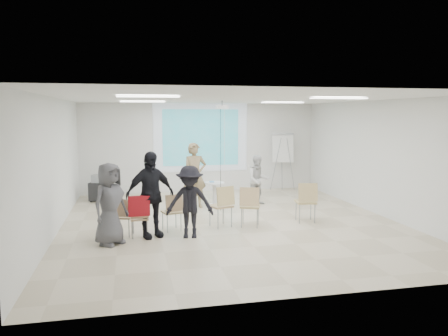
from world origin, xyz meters
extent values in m
cube|color=beige|center=(0.00, 0.00, -0.05)|extent=(8.00, 9.00, 0.10)
cube|color=white|center=(0.00, 0.00, 3.05)|extent=(8.00, 9.00, 0.10)
cube|color=silver|center=(0.00, 4.55, 1.50)|extent=(8.00, 0.10, 3.00)
cube|color=silver|center=(-4.05, 0.00, 1.50)|extent=(0.10, 9.00, 3.00)
cube|color=silver|center=(4.05, 0.00, 1.50)|extent=(0.10, 9.00, 3.00)
cube|color=silver|center=(0.00, 4.49, 1.85)|extent=(3.20, 0.01, 2.30)
cube|color=teal|center=(0.00, 4.47, 1.85)|extent=(2.60, 0.01, 1.90)
cylinder|color=white|center=(-0.02, 1.99, 0.02)|extent=(0.46, 0.46, 0.05)
cylinder|color=silver|center=(-0.02, 1.99, 0.34)|extent=(0.12, 0.12, 0.62)
cylinder|color=white|center=(-0.02, 1.99, 0.67)|extent=(0.62, 0.62, 0.04)
cube|color=silver|center=(0.03, 1.96, 0.70)|extent=(0.21, 0.16, 0.01)
cube|color=#4388C9|center=(-0.09, 2.05, 0.71)|extent=(0.15, 0.20, 0.01)
imported|color=#937F5A|center=(-0.60, 1.94, 1.04)|extent=(0.81, 0.59, 2.09)
imported|color=silver|center=(1.27, 1.96, 0.80)|extent=(0.80, 0.66, 1.61)
cube|color=white|center=(-0.42, 2.19, 1.37)|extent=(0.05, 0.13, 0.04)
cube|color=silver|center=(1.09, 2.21, 1.09)|extent=(0.05, 0.12, 0.04)
cube|color=tan|center=(-2.54, -0.61, 0.42)|extent=(0.49, 0.49, 0.04)
cube|color=tan|center=(-2.59, -0.79, 0.65)|extent=(0.40, 0.19, 0.37)
cylinder|color=gray|center=(-2.74, -0.72, 0.20)|extent=(0.03, 0.03, 0.41)
cylinder|color=gray|center=(-2.43, -0.81, 0.20)|extent=(0.03, 0.03, 0.41)
cylinder|color=gray|center=(-2.64, -0.42, 0.20)|extent=(0.03, 0.03, 0.41)
cylinder|color=#92959A|center=(-2.34, -0.51, 0.20)|extent=(0.03, 0.03, 0.41)
cube|color=tan|center=(-2.21, -0.77, 0.40)|extent=(0.40, 0.40, 0.04)
cube|color=tan|center=(-2.20, -0.95, 0.63)|extent=(0.38, 0.10, 0.36)
cylinder|color=#93969B|center=(-2.36, -0.93, 0.20)|extent=(0.02, 0.02, 0.39)
cylinder|color=#919399|center=(-2.05, -0.92, 0.20)|extent=(0.02, 0.02, 0.39)
cylinder|color=#93959B|center=(-2.37, -0.63, 0.20)|extent=(0.02, 0.02, 0.39)
cylinder|color=gray|center=(-2.07, -0.61, 0.20)|extent=(0.02, 0.02, 0.39)
cube|color=tan|center=(-1.48, -0.40, 0.43)|extent=(0.49, 0.49, 0.04)
cube|color=tan|center=(-1.43, -0.59, 0.67)|extent=(0.41, 0.18, 0.38)
cylinder|color=gray|center=(-1.60, -0.60, 0.21)|extent=(0.03, 0.03, 0.42)
cylinder|color=#96999F|center=(-1.28, -0.52, 0.21)|extent=(0.03, 0.03, 0.42)
cylinder|color=gray|center=(-1.68, -0.29, 0.21)|extent=(0.03, 0.03, 0.42)
cylinder|color=gray|center=(-1.36, -0.21, 0.21)|extent=(0.03, 0.03, 0.42)
cube|color=tan|center=(-0.32, -0.30, 0.49)|extent=(0.59, 0.59, 0.04)
cube|color=#D0B878|center=(-0.25, -0.51, 0.76)|extent=(0.46, 0.24, 0.44)
cylinder|color=#919499|center=(-0.43, -0.54, 0.24)|extent=(0.03, 0.03, 0.48)
cylinder|color=gray|center=(-0.08, -0.41, 0.24)|extent=(0.03, 0.03, 0.48)
cylinder|color=gray|center=(-0.56, -0.19, 0.24)|extent=(0.03, 0.03, 0.48)
cylinder|color=gray|center=(-0.21, -0.06, 0.24)|extent=(0.03, 0.03, 0.48)
cube|color=tan|center=(0.36, -0.43, 0.48)|extent=(0.58, 0.58, 0.04)
cube|color=tan|center=(0.29, -0.63, 0.75)|extent=(0.45, 0.24, 0.43)
cylinder|color=#92959A|center=(0.13, -0.54, 0.24)|extent=(0.03, 0.03, 0.47)
cylinder|color=#93969B|center=(0.47, -0.67, 0.24)|extent=(0.03, 0.03, 0.47)
cylinder|color=#94979C|center=(0.25, -0.20, 0.24)|extent=(0.03, 0.03, 0.47)
cylinder|color=#94989D|center=(0.60, -0.33, 0.24)|extent=(0.03, 0.03, 0.47)
cube|color=tan|center=(1.81, -0.29, 0.50)|extent=(0.53, 0.53, 0.04)
cube|color=tan|center=(1.78, -0.51, 0.77)|extent=(0.47, 0.16, 0.44)
cylinder|color=gray|center=(1.60, -0.45, 0.24)|extent=(0.03, 0.03, 0.48)
cylinder|color=gray|center=(1.97, -0.50, 0.24)|extent=(0.03, 0.03, 0.48)
cylinder|color=#93969B|center=(1.65, -0.08, 0.24)|extent=(0.03, 0.03, 0.48)
cylinder|color=#95989D|center=(2.03, -0.13, 0.24)|extent=(0.03, 0.03, 0.48)
cube|color=maroon|center=(-2.21, -0.99, 0.72)|extent=(0.45, 0.13, 0.43)
imported|color=black|center=(-1.48, -0.38, 0.46)|extent=(0.36, 0.30, 0.02)
imported|color=black|center=(-1.97, -0.85, 1.06)|extent=(1.42, 1.14, 2.13)
imported|color=black|center=(-1.15, -1.07, 0.88)|extent=(1.24, 0.83, 1.76)
imported|color=#525156|center=(-2.79, -1.22, 0.94)|extent=(1.07, 1.07, 1.87)
cylinder|color=#95979D|center=(2.52, 4.04, 0.93)|extent=(0.30, 0.28, 1.82)
cylinder|color=gray|center=(3.03, 3.94, 0.93)|extent=(0.38, 0.16, 1.82)
cylinder|color=gray|center=(2.84, 4.31, 0.93)|extent=(0.11, 0.41, 1.82)
cube|color=white|center=(2.80, 4.11, 1.49)|extent=(0.75, 0.35, 1.02)
cube|color=#919399|center=(2.81, 4.15, 1.96)|extent=(0.74, 0.21, 0.07)
cube|color=black|center=(-3.30, 3.45, 0.31)|extent=(0.66, 0.59, 0.55)
cube|color=gray|center=(-3.30, 3.45, 0.70)|extent=(0.47, 0.43, 0.24)
cylinder|color=black|center=(-3.56, 3.37, 0.03)|extent=(0.08, 0.08, 0.07)
cylinder|color=black|center=(-3.15, 3.22, 0.03)|extent=(0.08, 0.08, 0.07)
cylinder|color=black|center=(-3.46, 3.67, 0.03)|extent=(0.08, 0.08, 0.07)
cylinder|color=black|center=(-3.05, 3.53, 0.03)|extent=(0.08, 0.08, 0.07)
cube|color=white|center=(0.10, 1.50, 2.82)|extent=(0.30, 0.25, 0.10)
cylinder|color=gray|center=(0.10, 1.50, 2.93)|extent=(0.04, 0.04, 0.14)
cylinder|color=black|center=(0.04, 1.42, 1.39)|extent=(0.01, 0.01, 2.77)
cylinder|color=white|center=(0.14, 1.40, 1.39)|extent=(0.01, 0.01, 2.77)
cube|color=white|center=(-2.00, 2.00, 2.97)|extent=(1.20, 0.30, 0.02)
cube|color=white|center=(2.00, 2.00, 2.97)|extent=(1.20, 0.30, 0.02)
cube|color=white|center=(-2.00, -1.50, 2.97)|extent=(1.20, 0.30, 0.02)
cube|color=white|center=(2.00, -1.50, 2.97)|extent=(1.20, 0.30, 0.02)
camera|label=1|loc=(-2.37, -10.15, 2.63)|focal=35.00mm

